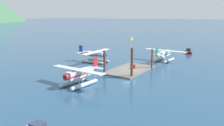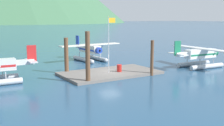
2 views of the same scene
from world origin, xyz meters
name	(u,v)px [view 1 (image 1 of 2)]	position (x,y,z in m)	size (l,w,h in m)	color
ground_plane	(129,71)	(0.00, 0.00, 0.00)	(1200.00, 1200.00, 0.00)	navy
dock_platform	(129,70)	(0.00, 0.00, 0.15)	(11.70, 6.55, 0.30)	#66605B
piling_near_left	(132,63)	(-4.44, -2.84, 2.72)	(0.49, 0.49, 5.44)	brown
piling_near_right	(152,59)	(3.83, -3.25, 2.10)	(0.38, 0.38, 4.21)	brown
piling_far_left	(105,62)	(-4.33, 3.18, 2.21)	(0.51, 0.51, 4.43)	brown
flagpole	(131,50)	(-0.38, -0.50, 4.40)	(0.95, 0.10, 6.67)	silver
fuel_drum	(134,66)	(0.98, -0.54, 0.74)	(0.62, 0.62, 0.88)	#AD1E19
seaplane_white_stbd_aft	(164,55)	(13.11, -2.60, 1.58)	(7.97, 10.47, 3.84)	#B7BABF
seaplane_cream_bow_right	(95,56)	(2.81, 10.78, 1.58)	(10.46, 7.98, 3.84)	#B7BABF
seaplane_silver_port_fwd	(79,76)	(-13.03, 2.26, 1.58)	(7.97, 10.47, 3.84)	#B7BABF
boat_red_open_se	(188,52)	(28.39, -4.59, 0.49)	(4.63, 2.95, 1.50)	#B2231E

